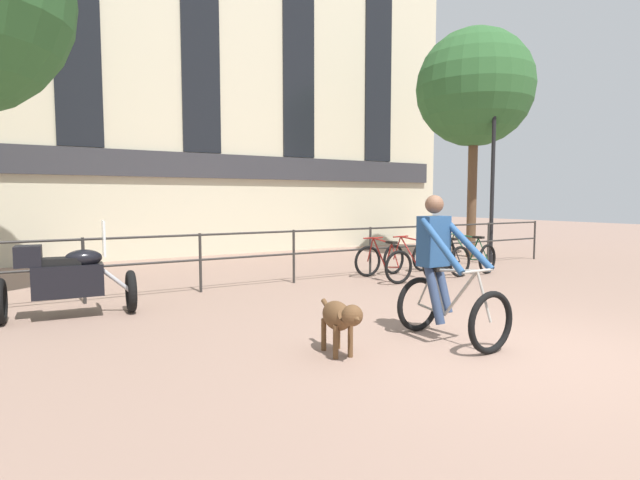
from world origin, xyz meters
name	(u,v)px	position (x,y,z in m)	size (l,w,h in m)	color
ground_plane	(522,352)	(0.00, 0.00, 0.00)	(60.00, 60.00, 0.00)	#8E7060
canal_railing	(294,247)	(0.00, 5.20, 0.71)	(15.05, 0.05, 1.05)	#2D2B28
building_facade	(197,65)	(0.00, 10.99, 5.48)	(18.00, 0.72, 11.01)	beige
cyclist_with_bike	(444,275)	(-0.36, 0.82, 0.76)	(0.70, 1.18, 1.70)	black
dog	(340,317)	(-1.76, 0.91, 0.41)	(0.34, 0.93, 0.61)	brown
parked_motorcycle	(67,278)	(-4.06, 4.26, 0.56)	(1.78, 0.77, 1.35)	black
parked_bicycle_near_lamp	(383,263)	(1.69, 4.54, 0.36)	(0.70, 1.13, 0.86)	black
parked_bicycle_mid_left	(413,260)	(2.51, 4.54, 0.36)	(0.83, 1.20, 0.86)	black
parked_bicycle_mid_right	(441,258)	(3.31, 4.54, 0.36)	(0.74, 1.15, 0.86)	black
parked_bicycle_far_end	(467,256)	(4.13, 4.54, 0.36)	(0.84, 1.20, 0.86)	black
street_lamp	(493,160)	(5.93, 5.37, 2.64)	(0.28, 0.28, 4.73)	black
tree_canalside_right	(475,88)	(6.41, 6.47, 4.71)	(3.22, 3.22, 6.34)	brown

